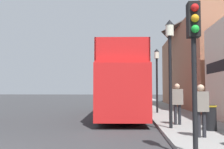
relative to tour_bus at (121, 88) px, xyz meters
The scene contains 11 objects.
ground_plane 11.08m from the tour_bus, 112.10° to the left, with size 144.00×144.00×0.00m, color #333335.
sidewalk 8.05m from the tour_bus, 65.14° to the left, with size 3.16×108.00×0.14m.
brick_terrace_rear 12.15m from the tour_bus, 47.99° to the left, with size 6.00×17.63×9.53m.
tour_bus is the anchor object (origin of this frame).
parked_car_ahead_of_bus 7.89m from the tour_bus, 85.56° to the left, with size 1.94×4.27×1.46m.
pedestrian_second 8.24m from the tour_bus, 70.12° to the right, with size 0.44×0.24×1.68m.
pedestrian_third 5.37m from the tour_bus, 60.74° to the right, with size 0.47×0.26×1.78m.
traffic_signal 10.21m from the tour_bus, 78.38° to the right, with size 0.28×0.42×3.62m.
lamp_post_nearest 6.27m from the tour_bus, 69.40° to the right, with size 0.35×0.35×4.35m.
lamp_post_second 3.09m from the tour_bus, 30.22° to the left, with size 0.35×0.35×4.30m.
litter_bin 7.25m from the tour_bus, 60.39° to the right, with size 0.48×0.48×0.94m.
Camera 1 is at (4.58, -5.42, 1.64)m, focal length 42.00 mm.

